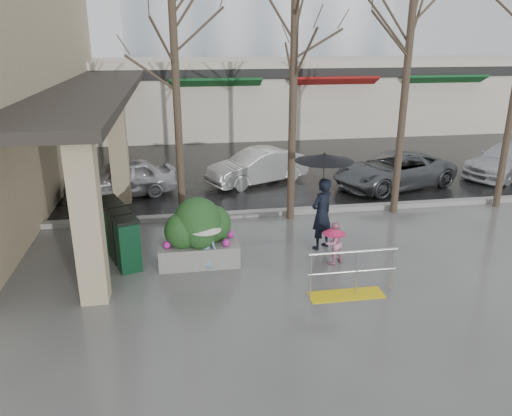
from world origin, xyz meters
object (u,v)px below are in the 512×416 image
object	(u,v)px
child_blue	(205,239)
car_c	(394,170)
tree_mideast	(409,49)
planter	(198,232)
car_b	(257,166)
car_d	(508,160)
handrail	(350,279)
tree_west	(174,41)
child_pink	(334,240)
woman	(323,192)
tree_midwest	(295,35)
news_boxes	(118,232)
car_a	(120,179)

from	to	relation	value
child_blue	car_c	size ratio (longest dim) A/B	0.26
car_c	tree_mideast	bearing A→B (deg)	-40.54
planter	car_c	world-z (taller)	planter
car_b	car_d	bearing A→B (deg)	62.26
handrail	tree_west	distance (m)	7.52
tree_west	child_pink	size ratio (longest dim) A/B	6.48
tree_mideast	woman	bearing A→B (deg)	-142.99
tree_west	tree_midwest	bearing A→B (deg)	0.00
tree_mideast	car_b	bearing A→B (deg)	132.89
tree_west	car_b	xyz separation A→B (m)	(2.86, 3.92, -4.45)
news_boxes	car_a	distance (m)	5.00
car_a	car_c	world-z (taller)	same
car_a	car_c	xyz separation A→B (m)	(9.60, -0.45, 0.00)
child_pink	handrail	bearing A→B (deg)	57.56
car_a	car_c	bearing A→B (deg)	72.17
tree_mideast	child_pink	distance (m)	6.13
tree_midwest	child_pink	xyz separation A→B (m)	(0.31, -3.22, -4.64)
car_b	car_c	xyz separation A→B (m)	(4.74, -1.34, 0.00)
planter	news_boxes	xyz separation A→B (m)	(-1.94, 0.72, -0.15)
news_boxes	car_a	world-z (taller)	news_boxes
child_pink	woman	bearing A→B (deg)	-115.12
car_a	child_pink	bearing A→B (deg)	26.19
woman	child_pink	bearing A→B (deg)	60.39
tree_midwest	car_b	xyz separation A→B (m)	(-0.34, 3.92, -4.60)
woman	child_blue	size ratio (longest dim) A/B	2.13
tree_midwest	car_d	bearing A→B (deg)	19.36
tree_mideast	woman	world-z (taller)	tree_mideast
planter	car_d	xyz separation A→B (m)	(12.34, 6.00, -0.16)
tree_mideast	child_pink	bearing A→B (deg)	-132.90
tree_mideast	news_boxes	world-z (taller)	tree_mideast
handrail	news_boxes	size ratio (longest dim) A/B	0.82
tree_west	child_pink	world-z (taller)	tree_west
tree_mideast	planter	world-z (taller)	tree_mideast
tree_mideast	car_d	size ratio (longest dim) A/B	1.50
handrail	tree_west	xyz separation A→B (m)	(-3.36, 4.80, 4.71)
car_c	car_b	bearing A→B (deg)	-123.18
tree_west	planter	xyz separation A→B (m)	(0.33, -2.68, -4.29)
tree_mideast	car_b	size ratio (longest dim) A/B	1.70
woman	news_boxes	bearing A→B (deg)	-35.31
planter	car_d	distance (m)	13.72
car_a	car_d	distance (m)	14.66
child_pink	car_d	bearing A→B (deg)	-171.62
child_pink	news_boxes	xyz separation A→B (m)	(-5.12, 1.26, 0.05)
tree_mideast	car_a	world-z (taller)	tree_mideast
child_pink	child_blue	bearing A→B (deg)	-31.58
handrail	child_blue	world-z (taller)	child_blue
tree_midwest	news_boxes	bearing A→B (deg)	-157.84
news_boxes	car_c	distance (m)	10.27
woman	planter	xyz separation A→B (m)	(-3.15, -0.40, -0.73)
planter	child_blue	bearing A→B (deg)	-65.56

